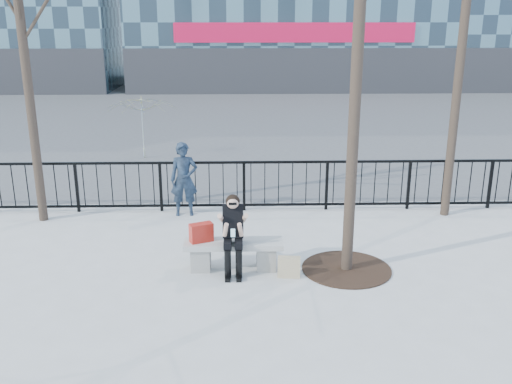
{
  "coord_description": "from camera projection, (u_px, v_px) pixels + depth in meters",
  "views": [
    {
      "loc": [
        0.14,
        -8.82,
        4.11
      ],
      "look_at": [
        0.4,
        0.8,
        1.1
      ],
      "focal_mm": 40.0,
      "sensor_mm": 36.0,
      "label": 1
    }
  ],
  "objects": [
    {
      "name": "ground",
      "position": [
        234.0,
        268.0,
        9.64
      ],
      "size": [
        120.0,
        120.0,
        0.0
      ],
      "primitive_type": "plane",
      "color": "#A7A6A1",
      "rests_on": "ground"
    },
    {
      "name": "street_surface",
      "position": [
        237.0,
        116.0,
        23.95
      ],
      "size": [
        60.0,
        23.0,
        0.01
      ],
      "primitive_type": "cube",
      "color": "#474747",
      "rests_on": "ground"
    },
    {
      "name": "shopping_bag",
      "position": [
        289.0,
        267.0,
        9.27
      ],
      "size": [
        0.38,
        0.17,
        0.35
      ],
      "primitive_type": "cube",
      "rotation": [
        0.0,
        0.0,
        -0.11
      ],
      "color": "beige",
      "rests_on": "ground"
    },
    {
      "name": "bench_main",
      "position": [
        233.0,
        252.0,
        9.55
      ],
      "size": [
        1.65,
        0.46,
        0.49
      ],
      "color": "slate",
      "rests_on": "ground"
    },
    {
      "name": "vendor_umbrella",
      "position": [
        143.0,
        128.0,
        16.72
      ],
      "size": [
        2.56,
        2.59,
        1.85
      ],
      "primitive_type": "imported",
      "rotation": [
        0.0,
        0.0,
        0.32
      ],
      "color": "yellow",
      "rests_on": "ground"
    },
    {
      "name": "seated_woman",
      "position": [
        233.0,
        235.0,
        9.29
      ],
      "size": [
        0.5,
        0.64,
        1.34
      ],
      "color": "black",
      "rests_on": "ground"
    },
    {
      "name": "railing",
      "position": [
        235.0,
        186.0,
        12.34
      ],
      "size": [
        14.0,
        0.06,
        1.1
      ],
      "color": "black",
      "rests_on": "ground"
    },
    {
      "name": "tree_grate",
      "position": [
        346.0,
        269.0,
        9.59
      ],
      "size": [
        1.5,
        1.5,
        0.02
      ],
      "primitive_type": "cylinder",
      "color": "black",
      "rests_on": "ground"
    },
    {
      "name": "standing_man",
      "position": [
        184.0,
        179.0,
        11.99
      ],
      "size": [
        0.6,
        0.42,
        1.58
      ],
      "primitive_type": "imported",
      "rotation": [
        0.0,
        0.0,
        0.07
      ],
      "color": "black",
      "rests_on": "ground"
    },
    {
      "name": "handbag",
      "position": [
        201.0,
        232.0,
        9.45
      ],
      "size": [
        0.42,
        0.32,
        0.31
      ],
      "primitive_type": "cube",
      "rotation": [
        0.0,
        0.0,
        0.41
      ],
      "color": "#B32016",
      "rests_on": "bench_main"
    }
  ]
}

